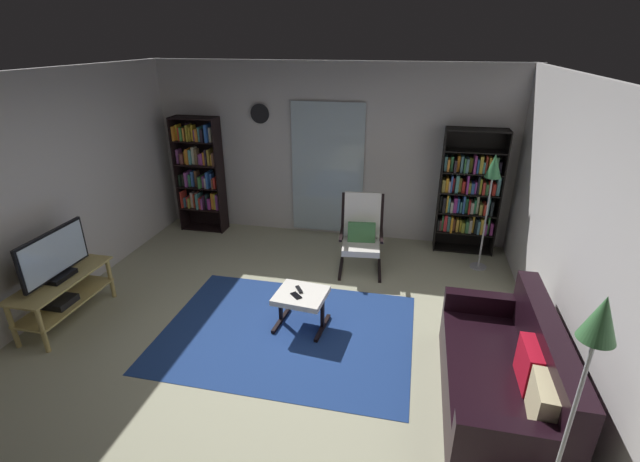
# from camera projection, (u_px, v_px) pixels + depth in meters

# --- Properties ---
(ground_plane) EXTENTS (7.02, 7.02, 0.00)m
(ground_plane) POSITION_uv_depth(u_px,v_px,m) (274.00, 341.00, 4.63)
(ground_plane) COLOR #ACAA8C
(wall_back) EXTENTS (5.60, 0.06, 2.60)m
(wall_back) POSITION_uv_depth(u_px,v_px,m) (329.00, 152.00, 6.70)
(wall_back) COLOR silver
(wall_back) RESTS_ON ground
(wall_left) EXTENTS (0.06, 6.00, 2.60)m
(wall_left) POSITION_uv_depth(u_px,v_px,m) (21.00, 204.00, 4.63)
(wall_left) COLOR silver
(wall_left) RESTS_ON ground
(wall_right) EXTENTS (0.06, 6.00, 2.60)m
(wall_right) POSITION_uv_depth(u_px,v_px,m) (588.00, 254.00, 3.58)
(wall_right) COLOR silver
(wall_right) RESTS_ON ground
(glass_door_panel) EXTENTS (1.10, 0.01, 2.00)m
(glass_door_panel) POSITION_uv_depth(u_px,v_px,m) (327.00, 170.00, 6.75)
(glass_door_panel) COLOR silver
(area_rug) EXTENTS (2.63, 1.95, 0.01)m
(area_rug) POSITION_uv_depth(u_px,v_px,m) (287.00, 331.00, 4.77)
(area_rug) COLOR navy
(area_rug) RESTS_ON ground
(tv_stand) EXTENTS (0.45, 1.16, 0.53)m
(tv_stand) POSITION_uv_depth(u_px,v_px,m) (63.00, 293.00, 4.83)
(tv_stand) COLOR tan
(tv_stand) RESTS_ON ground
(television) EXTENTS (0.20, 0.90, 0.54)m
(television) POSITION_uv_depth(u_px,v_px,m) (55.00, 257.00, 4.67)
(television) COLOR black
(television) RESTS_ON tv_stand
(bookshelf_near_tv) EXTENTS (0.72, 0.30, 1.81)m
(bookshelf_near_tv) POSITION_uv_depth(u_px,v_px,m) (200.00, 171.00, 6.97)
(bookshelf_near_tv) COLOR black
(bookshelf_near_tv) RESTS_ON ground
(bookshelf_near_sofa) EXTENTS (0.83, 0.30, 1.78)m
(bookshelf_near_sofa) POSITION_uv_depth(u_px,v_px,m) (469.00, 193.00, 6.28)
(bookshelf_near_sofa) COLOR black
(bookshelf_near_sofa) RESTS_ON ground
(leather_sofa) EXTENTS (0.82, 1.78, 0.86)m
(leather_sofa) POSITION_uv_depth(u_px,v_px,m) (505.00, 378.00, 3.69)
(leather_sofa) COLOR black
(leather_sofa) RESTS_ON ground
(lounge_armchair) EXTENTS (0.63, 0.70, 1.02)m
(lounge_armchair) POSITION_uv_depth(u_px,v_px,m) (362.00, 231.00, 5.90)
(lounge_armchair) COLOR black
(lounge_armchair) RESTS_ON ground
(ottoman) EXTENTS (0.56, 0.53, 0.41)m
(ottoman) POSITION_uv_depth(u_px,v_px,m) (301.00, 299.00, 4.74)
(ottoman) COLOR white
(ottoman) RESTS_ON ground
(tv_remote) EXTENTS (0.11, 0.14, 0.02)m
(tv_remote) POSITION_uv_depth(u_px,v_px,m) (299.00, 289.00, 4.76)
(tv_remote) COLOR black
(tv_remote) RESTS_ON ottoman
(cell_phone) EXTENTS (0.15, 0.15, 0.01)m
(cell_phone) POSITION_uv_depth(u_px,v_px,m) (296.00, 296.00, 4.66)
(cell_phone) COLOR black
(cell_phone) RESTS_ON ottoman
(floor_lamp_by_sofa) EXTENTS (0.22, 0.22, 1.75)m
(floor_lamp_by_sofa) POSITION_uv_depth(u_px,v_px,m) (591.00, 352.00, 2.30)
(floor_lamp_by_sofa) COLOR #A5A5AD
(floor_lamp_by_sofa) RESTS_ON ground
(floor_lamp_by_shelf) EXTENTS (0.22, 0.22, 1.57)m
(floor_lamp_by_shelf) POSITION_uv_depth(u_px,v_px,m) (493.00, 177.00, 5.59)
(floor_lamp_by_shelf) COLOR #A5A5AD
(floor_lamp_by_shelf) RESTS_ON ground
(wall_clock) EXTENTS (0.29, 0.03, 0.29)m
(wall_clock) POSITION_uv_depth(u_px,v_px,m) (260.00, 114.00, 6.62)
(wall_clock) COLOR silver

